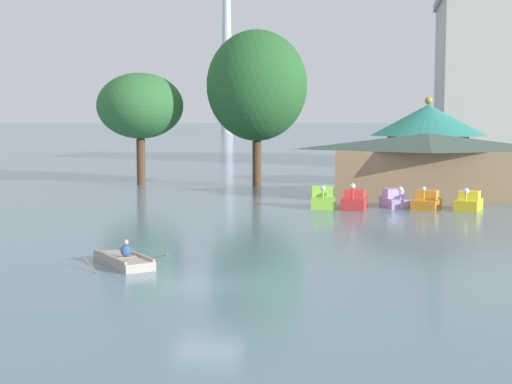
{
  "coord_description": "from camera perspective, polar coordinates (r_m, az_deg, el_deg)",
  "views": [
    {
      "loc": [
        6.09,
        -26.56,
        6.02
      ],
      "look_at": [
        -0.53,
        13.98,
        2.05
      ],
      "focal_mm": 53.44,
      "sensor_mm": 36.0,
      "label": 1
    }
  ],
  "objects": [
    {
      "name": "rowboat_with_rower",
      "position": [
        31.91,
        -9.87,
        -5.05
      ],
      "size": [
        3.53,
        3.6,
        1.14
      ],
      "rotation": [
        0.0,
        0.0,
        2.28
      ],
      "color": "#ADA393",
      "rests_on": "ground"
    },
    {
      "name": "boathouse",
      "position": [
        59.02,
        12.67,
        2.03
      ],
      "size": [
        14.53,
        7.85,
        4.92
      ],
      "color": "#9E7F5B",
      "rests_on": "ground"
    },
    {
      "name": "shoreline_tree_mid",
      "position": [
        67.62,
        0.06,
        7.96
      ],
      "size": [
        8.86,
        8.86,
        13.78
      ],
      "color": "brown",
      "rests_on": "ground"
    },
    {
      "name": "pedal_boat_yellow",
      "position": [
        52.2,
        15.63,
        -0.75
      ],
      "size": [
        2.18,
        3.13,
        1.56
      ],
      "rotation": [
        0.0,
        0.0,
        -1.83
      ],
      "color": "yellow",
      "rests_on": "ground"
    },
    {
      "name": "green_roof_pavilion",
      "position": [
        71.18,
        12.74,
        4.0
      ],
      "size": [
        10.44,
        10.44,
        8.0
      ],
      "color": "brown",
      "rests_on": "ground"
    },
    {
      "name": "ground_plane",
      "position": [
        27.9,
        -3.58,
        -6.95
      ],
      "size": [
        2000.0,
        2000.0,
        0.0
      ],
      "primitive_type": "plane",
      "color": "slate"
    },
    {
      "name": "pedal_boat_red",
      "position": [
        51.5,
        7.37,
        -0.66
      ],
      "size": [
        1.72,
        2.96,
        1.8
      ],
      "rotation": [
        0.0,
        0.0,
        -1.64
      ],
      "color": "red",
      "rests_on": "ground"
    },
    {
      "name": "pedal_boat_lavender",
      "position": [
        52.91,
        10.31,
        -0.57
      ],
      "size": [
        2.16,
        2.97,
        1.5
      ],
      "rotation": [
        0.0,
        0.0,
        -1.24
      ],
      "color": "#B299D8",
      "rests_on": "ground"
    },
    {
      "name": "pedal_boat_lime",
      "position": [
        51.57,
        4.99,
        -0.55
      ],
      "size": [
        1.91,
        2.63,
        1.59
      ],
      "rotation": [
        0.0,
        0.0,
        -1.47
      ],
      "color": "#8CCC3F",
      "rests_on": "ground"
    },
    {
      "name": "shoreline_tree_tall_left",
      "position": [
        69.67,
        -8.67,
        6.37
      ],
      "size": [
        7.77,
        7.77,
        10.12
      ],
      "color": "brown",
      "rests_on": "ground"
    },
    {
      "name": "pedal_boat_orange",
      "position": [
        52.17,
        12.64,
        -0.7
      ],
      "size": [
        2.18,
        2.77,
        1.58
      ],
      "rotation": [
        0.0,
        0.0,
        -1.82
      ],
      "color": "orange",
      "rests_on": "ground"
    }
  ]
}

